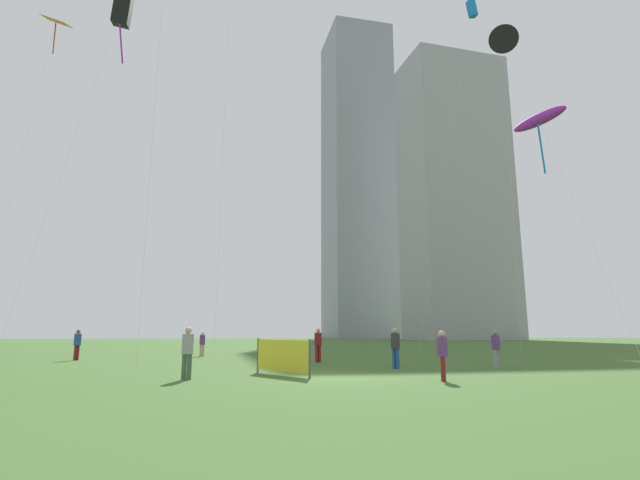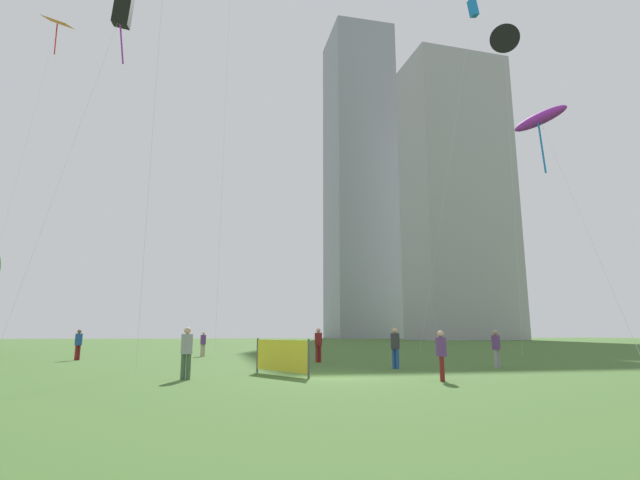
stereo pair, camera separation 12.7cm
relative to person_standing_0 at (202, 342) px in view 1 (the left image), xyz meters
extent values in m
plane|color=#3D6028|center=(4.56, -17.53, -0.98)|extent=(280.00, 280.00, 0.00)
cylinder|color=tan|center=(0.08, 0.01, -0.57)|extent=(0.15, 0.15, 0.83)
cylinder|color=tan|center=(-0.08, -0.01, -0.57)|extent=(0.15, 0.15, 0.83)
cylinder|color=#593372|center=(0.00, 0.00, 0.17)|extent=(0.38, 0.38, 0.65)
sphere|color=beige|center=(0.00, 0.00, 0.61)|extent=(0.22, 0.22, 0.22)
cylinder|color=gray|center=(13.43, -14.89, -0.56)|extent=(0.16, 0.16, 0.84)
cylinder|color=gray|center=(13.27, -14.95, -0.56)|extent=(0.16, 0.16, 0.84)
cylinder|color=#593372|center=(13.35, -14.92, 0.19)|extent=(0.38, 0.38, 0.66)
sphere|color=#997051|center=(13.35, -14.92, 0.64)|extent=(0.23, 0.23, 0.23)
cylinder|color=#3F593F|center=(-0.62, -17.52, -0.55)|extent=(0.16, 0.16, 0.88)
cylinder|color=#3F593F|center=(-0.80, -17.50, -0.55)|extent=(0.16, 0.16, 0.88)
cylinder|color=gray|center=(-0.71, -17.51, 0.24)|extent=(0.40, 0.40, 0.69)
sphere|color=tan|center=(-0.71, -17.51, 0.70)|extent=(0.24, 0.24, 0.24)
cylinder|color=maroon|center=(6.33, -8.56, -0.53)|extent=(0.17, 0.17, 0.91)
cylinder|color=maroon|center=(6.15, -8.62, -0.53)|extent=(0.17, 0.17, 0.91)
cylinder|color=maroon|center=(6.24, -8.59, 0.29)|extent=(0.42, 0.42, 0.72)
sphere|color=tan|center=(6.24, -8.59, 0.77)|extent=(0.25, 0.25, 0.25)
cylinder|color=maroon|center=(7.72, -20.23, -0.57)|extent=(0.15, 0.15, 0.82)
cylinder|color=maroon|center=(7.79, -20.08, -0.57)|extent=(0.15, 0.15, 0.82)
cylinder|color=#593372|center=(7.76, -20.16, 0.16)|extent=(0.37, 0.37, 0.65)
sphere|color=tan|center=(7.76, -20.16, 0.59)|extent=(0.22, 0.22, 0.22)
cylinder|color=maroon|center=(-7.30, -3.09, -0.54)|extent=(0.17, 0.17, 0.88)
cylinder|color=maroon|center=(-7.41, -3.24, -0.54)|extent=(0.17, 0.17, 0.88)
cylinder|color=#1E478C|center=(-7.36, -3.16, 0.25)|extent=(0.40, 0.40, 0.70)
sphere|color=brown|center=(-7.36, -3.16, 0.71)|extent=(0.24, 0.24, 0.24)
cylinder|color=#1E478C|center=(8.46, -14.20, -0.54)|extent=(0.17, 0.17, 0.89)
cylinder|color=#1E478C|center=(8.57, -14.35, -0.54)|extent=(0.17, 0.17, 0.89)
cylinder|color=#2D2D33|center=(8.51, -14.28, 0.26)|extent=(0.41, 0.41, 0.70)
sphere|color=tan|center=(8.51, -14.28, 0.73)|extent=(0.24, 0.24, 0.24)
cylinder|color=silver|center=(-14.12, 3.80, 12.79)|extent=(1.95, 3.23, 27.55)
pyramid|color=orange|center=(-13.14, 5.39, 26.60)|extent=(3.22, 3.43, 1.51)
cylinder|color=red|center=(-13.15, 5.40, 24.96)|extent=(0.22, 0.60, 2.58)
cylinder|color=silver|center=(22.56, 5.06, 16.28)|extent=(6.15, 2.70, 34.53)
cube|color=blue|center=(25.63, 3.72, 33.55)|extent=(1.02, 0.76, 1.86)
cylinder|color=silver|center=(16.70, -17.33, 5.83)|extent=(2.71, 7.60, 13.64)
ellipsoid|color=purple|center=(18.05, -13.53, 12.65)|extent=(1.44, 3.60, 0.71)
cylinder|color=blue|center=(18.05, -13.53, 10.90)|extent=(0.39, 0.22, 2.91)
cylinder|color=silver|center=(-2.54, -15.76, 14.49)|extent=(0.62, 5.21, 30.94)
cylinder|color=silver|center=(0.76, -3.33, 11.56)|extent=(0.17, 6.75, 25.10)
cylinder|color=silver|center=(24.26, -2.26, 12.72)|extent=(1.91, 1.75, 27.40)
cone|color=black|center=(25.21, -1.40, 26.42)|extent=(3.42, 3.37, 2.91)
cylinder|color=silver|center=(-7.82, -7.98, 9.45)|extent=(4.46, 0.54, 20.87)
cube|color=black|center=(-5.59, -7.72, 19.89)|extent=(1.23, 1.44, 2.58)
cylinder|color=purple|center=(-5.59, -7.72, 17.89)|extent=(0.52, 0.35, 3.37)
cube|color=gray|center=(49.48, 111.54, 51.27)|extent=(20.20, 21.76, 104.50)
cube|color=#939399|center=(62.97, 72.88, 35.69)|extent=(25.30, 16.97, 73.34)
cylinder|color=#4C4C4C|center=(2.09, -15.01, -0.29)|extent=(0.08, 0.08, 1.39)
cylinder|color=#4C4C4C|center=(3.57, -18.11, -0.29)|extent=(0.08, 0.08, 1.39)
cube|color=yellow|center=(2.83, -16.56, -0.24)|extent=(1.51, 3.11, 1.19)
camera|label=1|loc=(-0.43, -35.56, 0.61)|focal=27.15mm
camera|label=2|loc=(-0.31, -35.59, 0.61)|focal=27.15mm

